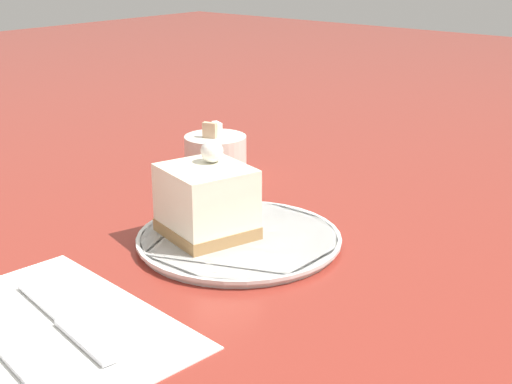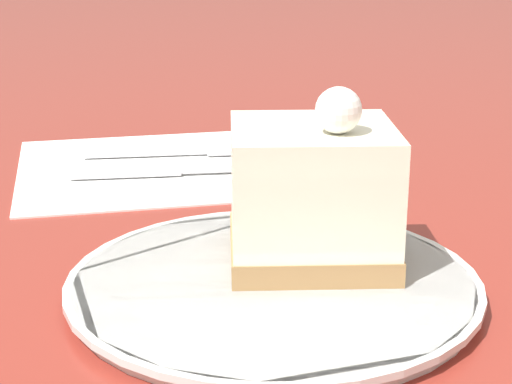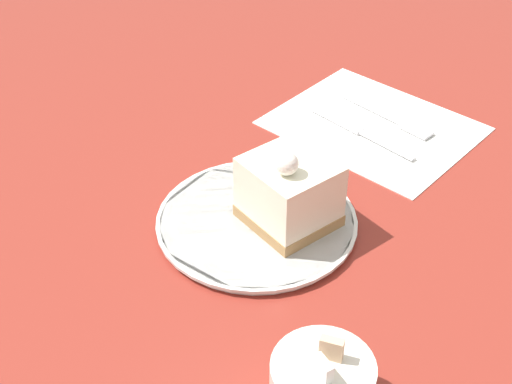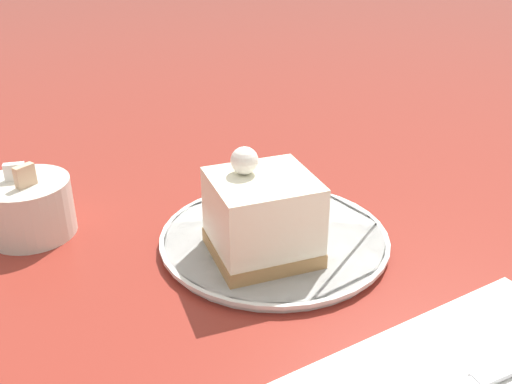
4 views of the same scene
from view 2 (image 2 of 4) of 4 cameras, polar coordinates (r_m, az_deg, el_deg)
ground_plane at (r=0.47m, az=4.18°, el=-7.19°), size 4.00×4.00×0.00m
plate at (r=0.48m, az=1.16°, el=-6.22°), size 0.23×0.23×0.01m
cake_slice at (r=0.49m, az=3.80°, el=-0.04°), size 0.11×0.11×0.10m
napkin at (r=0.72m, az=-5.33°, el=1.80°), size 0.24×0.28×0.00m
fork at (r=0.75m, az=-4.55°, el=2.72°), size 0.04×0.15×0.00m
knife at (r=0.69m, az=-6.41°, el=1.36°), size 0.04×0.18×0.00m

